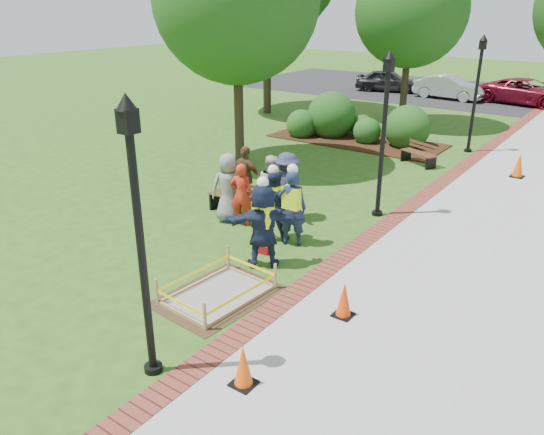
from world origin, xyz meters
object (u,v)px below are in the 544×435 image
Objects in this scene: lamp_near at (138,223)px; hivis_worker_c at (273,203)px; hivis_worker_b at (292,206)px; wet_concrete_pad at (218,286)px; bench_near at (235,204)px; hivis_worker_a at (263,223)px; cone_front at (243,367)px.

lamp_near is 5.53m from hivis_worker_c.
lamp_near reaches higher than hivis_worker_b.
bench_near is at bearing 125.13° from wet_concrete_pad.
lamp_near is 2.30× the size of hivis_worker_c.
lamp_near is (3.19, -5.88, 2.22)m from bench_near.
hivis_worker_b reaches higher than hivis_worker_c.
bench_near is 2.07m from hivis_worker_c.
hivis_worker_a is 1.27m from hivis_worker_b.
lamp_near is 2.11× the size of hivis_worker_a.
hivis_worker_a is 1.43m from hivis_worker_c.
cone_front is at bearing 22.07° from lamp_near.
bench_near is at bearing 118.50° from lamp_near.
bench_near is at bearing 157.30° from hivis_worker_c.
lamp_near is (0.66, -2.28, 2.25)m from wet_concrete_pad.
bench_near reaches higher than wet_concrete_pad.
hivis_worker_a reaches higher than wet_concrete_pad.
lamp_near reaches higher than bench_near.
wet_concrete_pad is 1.20× the size of hivis_worker_a.
hivis_worker_b is (-0.18, 2.84, 0.74)m from wet_concrete_pad.
wet_concrete_pad is at bearing -86.31° from hivis_worker_b.
bench_near is 7.01m from cone_front.
cone_front is at bearing -40.74° from wet_concrete_pad.
cone_front reaches higher than wet_concrete_pad.
hivis_worker_b is (2.35, -0.77, 0.71)m from bench_near.
lamp_near is 5.40m from hivis_worker_b.
lamp_near is at bearing -74.92° from hivis_worker_c.
hivis_worker_a is 1.09× the size of hivis_worker_c.
wet_concrete_pad is 1.75m from hivis_worker_a.
hivis_worker_a is at bearing 122.23° from cone_front.
wet_concrete_pad is at bearing 106.11° from lamp_near.
hivis_worker_a is (2.46, -2.03, 0.73)m from bench_near.
bench_near is 3.28m from hivis_worker_a.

